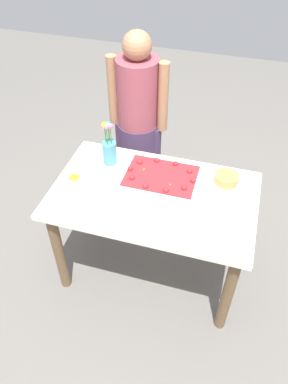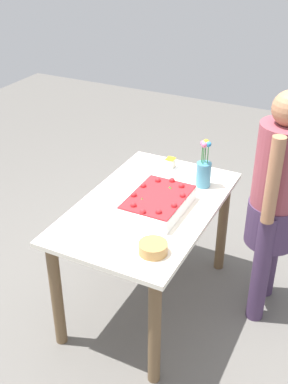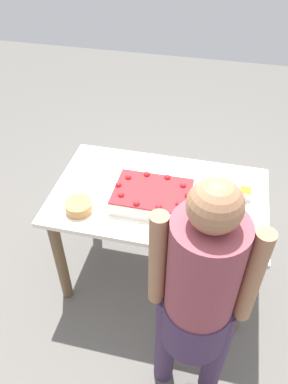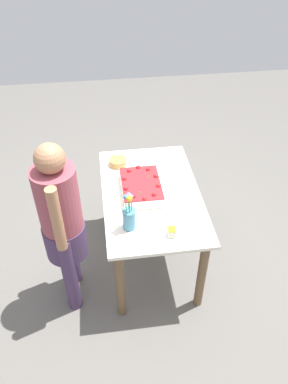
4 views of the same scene
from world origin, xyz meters
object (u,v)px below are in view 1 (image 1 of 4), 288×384
flower_vase (109,150)px  fruit_bowl (226,179)px  cake_knife (218,229)px  serving_plate_with_slice (75,184)px  sheet_cake (161,181)px  person_standing (138,117)px

flower_vase → fruit_bowl: flower_vase is taller
cake_knife → serving_plate_with_slice: bearing=69.4°
sheet_cake → cake_knife: size_ratio=1.89×
serving_plate_with_slice → cake_knife: bearing=-6.8°
cake_knife → person_standing: 1.14m
fruit_bowl → serving_plate_with_slice: bearing=-161.4°
cake_knife → flower_vase: 0.89m
sheet_cake → fruit_bowl: size_ratio=2.90×
flower_vase → person_standing: (0.05, 0.48, -0.02)m
serving_plate_with_slice → person_standing: 0.79m
sheet_cake → flower_vase: size_ratio=1.40×
serving_plate_with_slice → person_standing: (0.18, 0.76, 0.06)m
fruit_bowl → person_standing: bearing=147.9°
sheet_cake → flower_vase: flower_vase is taller
cake_knife → flower_vase: (-0.79, 0.39, 0.11)m
sheet_cake → fruit_bowl: (0.39, 0.16, -0.02)m
serving_plate_with_slice → fruit_bowl: (0.91, 0.31, 0.01)m
person_standing → cake_knife: bearing=40.3°
serving_plate_with_slice → flower_vase: (0.13, 0.29, 0.09)m
cake_knife → flower_vase: flower_vase is taller
serving_plate_with_slice → cake_knife: (0.92, -0.11, -0.02)m
fruit_bowl → flower_vase: bearing=-178.6°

